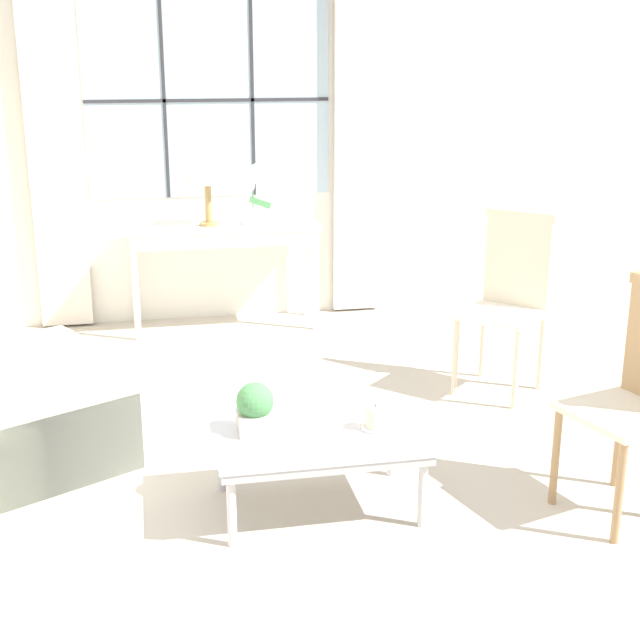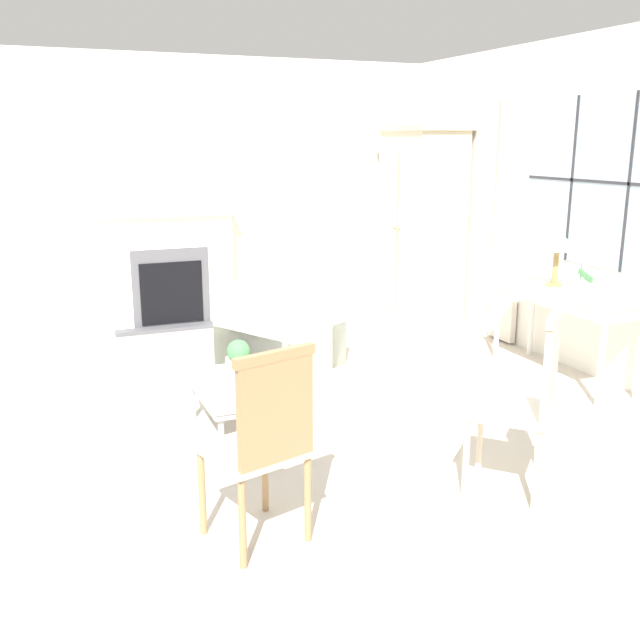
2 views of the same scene
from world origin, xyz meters
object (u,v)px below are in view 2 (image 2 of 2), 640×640
at_px(side_chair_wooden, 530,393).
at_px(accent_chair_wooden, 264,436).
at_px(armoire, 421,224).
at_px(coffee_table, 241,389).
at_px(console_table, 566,298).
at_px(potted_plant_small, 239,356).
at_px(armchair_upholstered, 278,338).
at_px(potted_orchid, 582,272).
at_px(pillar_candle, 249,388).
at_px(table_lamp, 558,242).
at_px(fireplace, 168,258).

distance_m(side_chair_wooden, accent_chair_wooden, 1.52).
bearing_deg(armoire, coffee_table, -48.66).
xyz_separation_m(console_table, side_chair_wooden, (1.54, -1.56, -0.09)).
height_order(console_table, potted_plant_small, console_table).
height_order(armoire, armchair_upholstered, armoire).
height_order(console_table, potted_orchid, potted_orchid).
height_order(armchair_upholstered, coffee_table, armchair_upholstered).
bearing_deg(armoire, pillar_candle, -46.00).
distance_m(armoire, table_lamp, 2.19).
bearing_deg(armchair_upholstered, pillar_candle, -24.82).
distance_m(armchair_upholstered, potted_plant_small, 1.28).
xyz_separation_m(fireplace, potted_orchid, (3.17, 2.65, 0.21)).
bearing_deg(armoire, potted_orchid, -0.11).
distance_m(fireplace, armchair_upholstered, 1.92).
relative_size(console_table, potted_plant_small, 6.04).
bearing_deg(fireplace, console_table, 42.43).
bearing_deg(console_table, armchair_upholstered, -119.99).
height_order(fireplace, console_table, fireplace).
distance_m(armoire, side_chair_wooden, 4.15).
relative_size(armoire, console_table, 1.54).
bearing_deg(armoire, accent_chair_wooden, -38.55).
bearing_deg(pillar_candle, console_table, 97.75).
bearing_deg(accent_chair_wooden, coffee_table, 168.77).
height_order(fireplace, accent_chair_wooden, fireplace).
xyz_separation_m(fireplace, console_table, (2.96, 2.71, -0.05)).
bearing_deg(table_lamp, accent_chair_wooden, -62.02).
bearing_deg(coffee_table, pillar_candle, -4.04).
height_order(fireplace, table_lamp, fireplace).
relative_size(fireplace, side_chair_wooden, 2.13).
relative_size(fireplace, table_lamp, 4.79).
bearing_deg(side_chair_wooden, potted_orchid, 131.35).
relative_size(armchair_upholstered, side_chair_wooden, 1.06).
relative_size(fireplace, console_table, 1.67).
bearing_deg(potted_plant_small, coffee_table, -13.32).
relative_size(console_table, table_lamp, 2.88).
bearing_deg(console_table, table_lamp, -156.19).
xyz_separation_m(armoire, potted_orchid, (2.51, -0.00, -0.11)).
height_order(console_table, accent_chair_wooden, accent_chair_wooden).
xyz_separation_m(accent_chair_wooden, potted_plant_small, (-1.64, 0.34, -0.11)).
bearing_deg(armoire, table_lamp, 0.17).
xyz_separation_m(table_lamp, accent_chair_wooden, (1.61, -3.04, -0.56)).
height_order(console_table, pillar_candle, console_table).
bearing_deg(side_chair_wooden, pillar_candle, -132.26).
bearing_deg(accent_chair_wooden, potted_orchid, 113.20).
height_order(side_chair_wooden, pillar_candle, side_chair_wooden).
distance_m(armoire, coffee_table, 3.75).
relative_size(console_table, pillar_candle, 10.98).
bearing_deg(side_chair_wooden, fireplace, -165.73).
bearing_deg(coffee_table, armchair_upholstered, 151.77).
bearing_deg(accent_chair_wooden, pillar_candle, 167.18).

